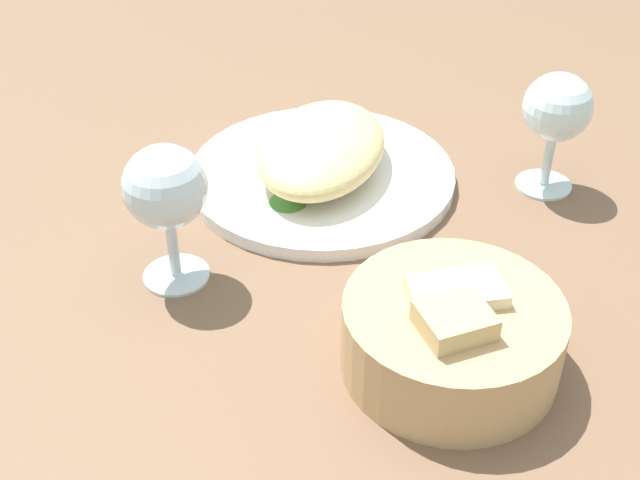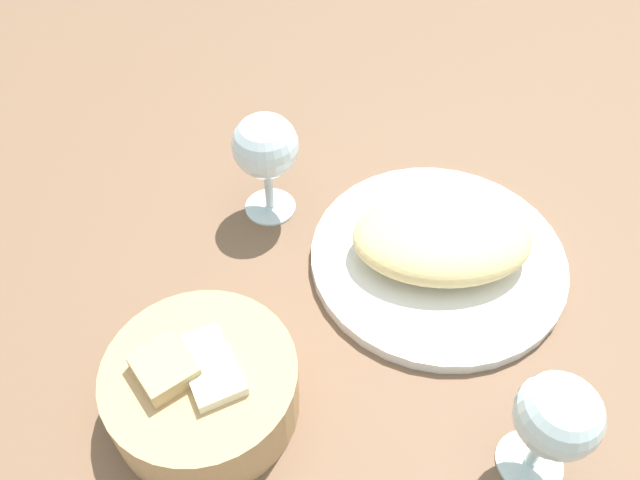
% 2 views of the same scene
% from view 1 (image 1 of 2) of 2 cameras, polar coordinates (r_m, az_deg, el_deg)
% --- Properties ---
extents(ground_plane, '(1.40, 1.40, 0.02)m').
position_cam_1_polar(ground_plane, '(0.81, 1.15, -1.17)').
color(ground_plane, brown).
extents(plate, '(0.28, 0.28, 0.01)m').
position_cam_1_polar(plate, '(0.89, 0.10, 4.31)').
color(plate, white).
rests_on(plate, ground_plane).
extents(omelette, '(0.20, 0.14, 0.05)m').
position_cam_1_polar(omelette, '(0.87, 0.10, 6.13)').
color(omelette, '#E6C983').
rests_on(omelette, plate).
extents(lettuce_garnish, '(0.04, 0.04, 0.02)m').
position_cam_1_polar(lettuce_garnish, '(0.83, -2.18, 3.03)').
color(lettuce_garnish, '#3F7A2F').
rests_on(lettuce_garnish, plate).
extents(bread_basket, '(0.17, 0.17, 0.08)m').
position_cam_1_polar(bread_basket, '(0.67, 8.79, -6.22)').
color(bread_basket, tan).
rests_on(bread_basket, ground_plane).
extents(wine_glass_near, '(0.07, 0.07, 0.13)m').
position_cam_1_polar(wine_glass_near, '(0.73, -10.24, 3.14)').
color(wine_glass_near, silver).
rests_on(wine_glass_near, ground_plane).
extents(wine_glass_far, '(0.07, 0.07, 0.13)m').
position_cam_1_polar(wine_glass_far, '(0.88, 15.51, 8.20)').
color(wine_glass_far, silver).
rests_on(wine_glass_far, ground_plane).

